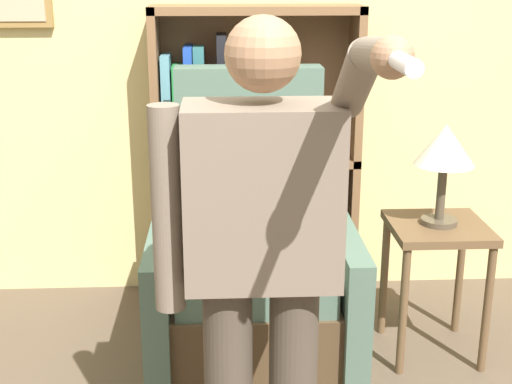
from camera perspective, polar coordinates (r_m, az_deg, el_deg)
name	(u,v)px	position (r m, az deg, el deg)	size (l,w,h in m)	color
wall_back	(241,29)	(3.71, -1.24, 12.89)	(8.00, 0.11, 2.80)	#DBCC84
bookcase	(233,163)	(3.66, -1.87, 2.34)	(1.03, 0.28, 1.53)	brown
armchair	(252,279)	(3.19, -0.34, -6.96)	(0.86, 0.93, 1.28)	#4C3823
person_standing	(261,254)	(2.07, 0.39, -4.94)	(0.59, 0.78, 1.59)	#473D33
side_table	(437,249)	(3.27, 14.25, -4.46)	(0.42, 0.42, 0.63)	brown
table_lamp	(445,150)	(3.14, 14.86, 3.27)	(0.26, 0.26, 0.45)	#4C4233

